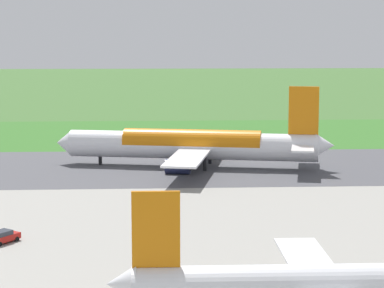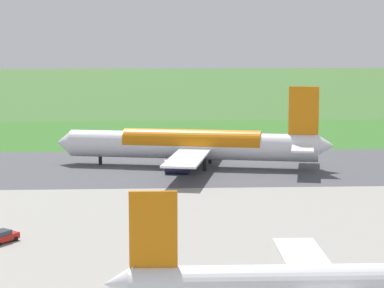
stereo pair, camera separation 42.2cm
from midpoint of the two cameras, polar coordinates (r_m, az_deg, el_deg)
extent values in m
plane|color=#3D662D|center=(146.93, -0.96, -1.74)|extent=(800.00, 800.00, 0.00)
cube|color=#47474C|center=(146.92, -0.96, -1.73)|extent=(600.00, 40.44, 0.06)
cube|color=#346B27|center=(183.89, -1.39, 0.31)|extent=(600.00, 80.00, 0.04)
cylinder|color=white|center=(146.35, -0.08, -0.12)|extent=(48.06, 14.78, 5.20)
cone|color=white|center=(152.25, -9.61, 0.10)|extent=(3.94, 5.44, 4.94)
cone|color=white|center=(144.67, 9.83, -0.10)|extent=(4.32, 5.04, 4.42)
cube|color=orange|center=(143.83, 8.27, 2.50)|extent=(5.59, 1.62, 9.00)
cube|color=white|center=(139.16, 8.20, -0.31)|extent=(5.73, 9.62, 0.36)
cube|color=white|center=(150.05, 8.24, 0.32)|extent=(5.73, 9.62, 0.36)
cube|color=white|center=(135.52, -0.36, -0.97)|extent=(10.32, 22.76, 0.35)
cube|color=white|center=(157.04, 0.88, 0.32)|extent=(10.32, 22.76, 0.35)
cylinder|color=#23284C|center=(139.74, -1.15, -1.72)|extent=(4.97, 3.65, 2.80)
cylinder|color=#23284C|center=(154.34, -0.21, -0.75)|extent=(4.97, 3.65, 2.80)
cylinder|color=black|center=(150.53, -6.96, -0.90)|extent=(0.70, 0.70, 3.42)
cylinder|color=black|center=(142.41, 0.87, -1.37)|extent=(0.70, 0.70, 3.42)
cylinder|color=black|center=(150.24, 1.28, -0.86)|extent=(0.70, 0.70, 3.42)
cylinder|color=orange|center=(146.27, -0.08, 0.09)|extent=(26.91, 10.45, 5.23)
cylinder|color=white|center=(70.83, 10.50, -10.39)|extent=(36.63, 4.35, 3.96)
cone|color=white|center=(69.06, -5.49, -10.38)|extent=(2.70, 3.40, 3.37)
cube|color=orange|center=(67.53, -2.89, -6.39)|extent=(4.27, 0.43, 6.86)
cube|color=white|center=(78.57, 8.57, -8.68)|extent=(4.75, 16.82, 0.27)
cube|color=#B21914|center=(97.46, -14.05, -6.82)|extent=(3.97, 4.43, 0.75)
cube|color=#2D333D|center=(97.17, -14.15, -6.47)|extent=(2.68, 2.78, 0.55)
cylinder|color=black|center=(99.07, -13.77, -6.78)|extent=(0.56, 0.64, 0.64)
cylinder|color=black|center=(97.85, -13.09, -6.95)|extent=(0.56, 0.64, 0.64)
cylinder|color=black|center=(96.05, -14.33, -7.28)|extent=(0.56, 0.64, 0.64)
cylinder|color=slate|center=(179.02, -4.27, 0.35)|extent=(0.10, 0.10, 1.78)
cube|color=red|center=(178.88, -4.27, 0.73)|extent=(0.60, 0.04, 0.60)
cone|color=orange|center=(184.56, -6.21, 0.37)|extent=(0.40, 0.40, 0.55)
camera|label=1|loc=(0.21, -90.08, -0.01)|focal=71.30mm
camera|label=2|loc=(0.21, 89.92, 0.01)|focal=71.30mm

